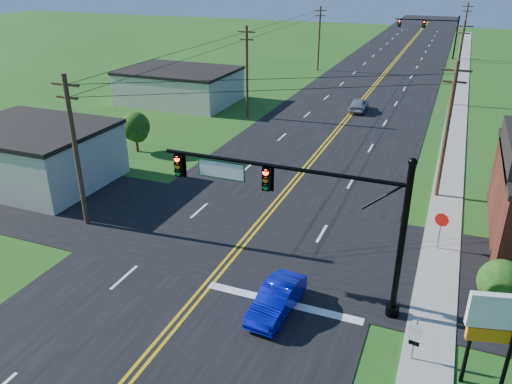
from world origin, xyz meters
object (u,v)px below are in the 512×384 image
at_px(signal_mast_far, 429,29).
at_px(blue_car, 277,300).
at_px(route_sign, 415,337).
at_px(signal_mast_main, 300,203).
at_px(stop_sign, 441,224).

bearing_deg(signal_mast_far, blue_car, -90.38).
bearing_deg(signal_mast_far, route_sign, -85.80).
bearing_deg(signal_mast_main, route_sign, -24.62).
height_order(signal_mast_far, blue_car, signal_mast_far).
distance_m(signal_mast_main, stop_sign, 9.51).
xyz_separation_m(signal_mast_far, blue_car, (-0.49, -73.69, -3.89)).
bearing_deg(blue_car, route_sign, -3.60).
distance_m(signal_mast_far, stop_sign, 65.63).
bearing_deg(blue_car, stop_sign, 57.51).
distance_m(signal_mast_far, route_sign, 74.83).
bearing_deg(stop_sign, blue_car, -109.54).
bearing_deg(signal_mast_far, signal_mast_main, -90.08).
distance_m(blue_car, stop_sign, 10.57).
relative_size(signal_mast_main, stop_sign, 5.10).
xyz_separation_m(signal_mast_far, stop_sign, (5.87, -65.30, -2.95)).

